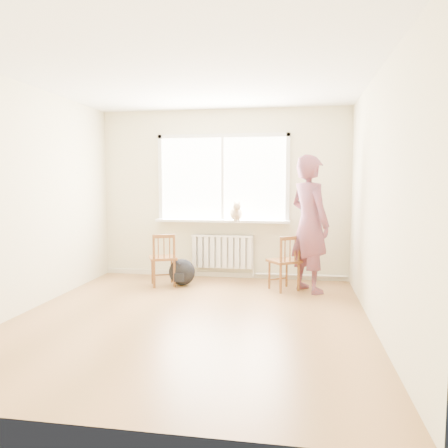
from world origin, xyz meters
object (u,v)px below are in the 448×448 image
at_px(chair_left, 163,260).
at_px(cat, 236,212).
at_px(person, 310,224).
at_px(chair_right, 286,263).
at_px(backpack, 182,272).

xyz_separation_m(chair_left, cat, (1.02, 0.58, 0.68)).
bearing_deg(cat, person, -37.75).
bearing_deg(cat, chair_right, -47.39).
distance_m(chair_right, person, 0.65).
bearing_deg(cat, chair_left, -161.71).
bearing_deg(person, cat, 25.00).
relative_size(chair_right, person, 0.41).
height_order(person, backpack, person).
height_order(chair_left, cat, cat).
xyz_separation_m(chair_right, backpack, (-1.54, 0.08, -0.20)).
height_order(chair_left, person, person).
bearing_deg(chair_left, backpack, 176.03).
bearing_deg(chair_left, cat, -174.03).
bearing_deg(backpack, cat, 32.82).
xyz_separation_m(chair_left, backpack, (0.26, 0.09, -0.20)).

